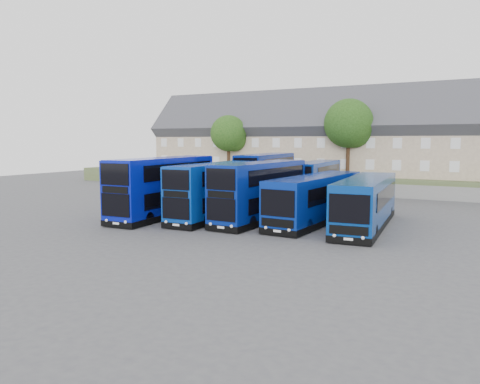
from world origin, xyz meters
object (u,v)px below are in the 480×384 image
(dd_front_mid, at_px, (214,192))
(dd_front_left, at_px, (163,188))
(tree_mid, at_px, (350,125))
(tree_west, at_px, (230,135))
(coach_east_a, at_px, (316,199))

(dd_front_mid, bearing_deg, dd_front_left, -169.20)
(tree_mid, bearing_deg, dd_front_mid, -101.26)
(dd_front_left, distance_m, tree_west, 25.01)
(dd_front_left, bearing_deg, tree_mid, 65.74)
(dd_front_mid, xyz_separation_m, coach_east_a, (7.76, 2.37, -0.40))
(dd_front_mid, bearing_deg, coach_east_a, 14.12)
(dd_front_mid, height_order, coach_east_a, dd_front_mid)
(dd_front_mid, distance_m, tree_mid, 24.15)
(dd_front_mid, xyz_separation_m, tree_mid, (4.57, 22.97, 5.89))
(coach_east_a, xyz_separation_m, tree_mid, (-3.19, 20.61, 6.29))
(dd_front_left, xyz_separation_m, tree_mid, (8.87, 24.01, 5.68))
(dd_front_mid, height_order, tree_mid, tree_mid)
(tree_west, bearing_deg, tree_mid, 1.79)
(coach_east_a, distance_m, tree_mid, 21.78)
(coach_east_a, bearing_deg, tree_mid, 101.55)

